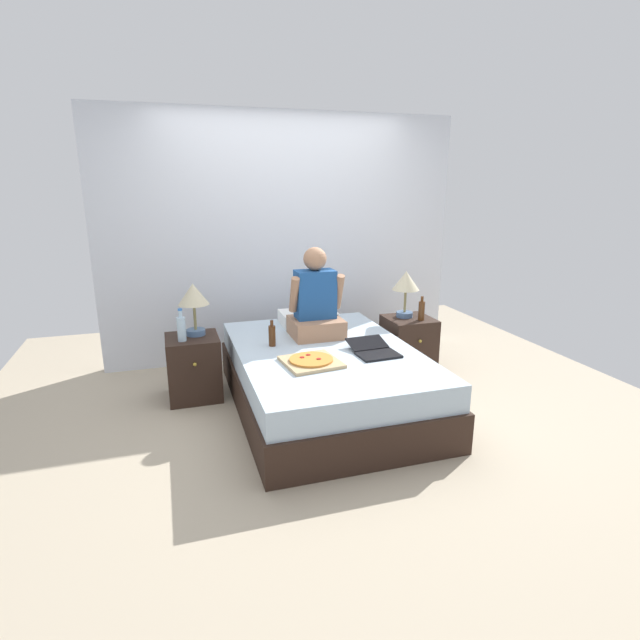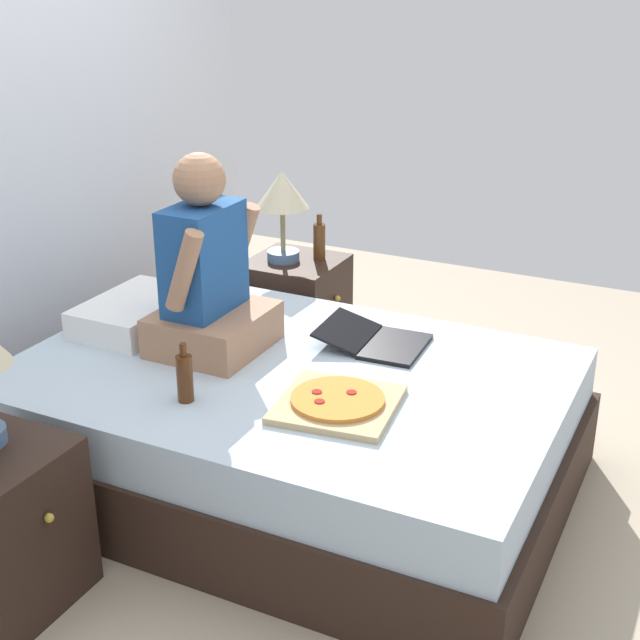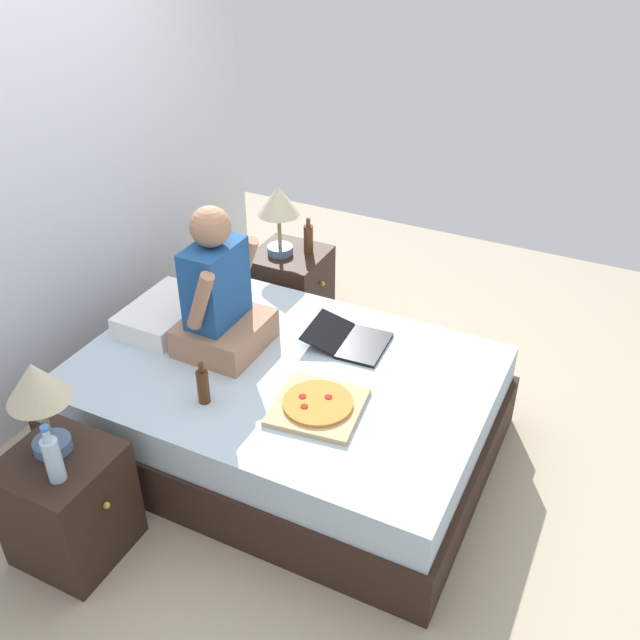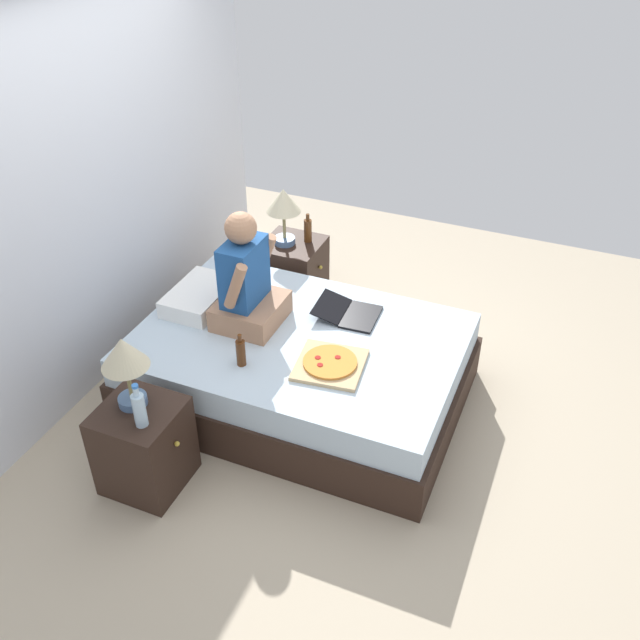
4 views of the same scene
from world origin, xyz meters
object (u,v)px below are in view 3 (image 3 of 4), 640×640
at_px(pizza_box, 318,405).
at_px(nightstand_right, 290,290).
at_px(lamp_on_left_nightstand, 37,389).
at_px(water_bottle, 53,458).
at_px(nightstand_left, 69,504).
at_px(bed, 285,407).
at_px(beer_bottle, 308,238).
at_px(person_seated, 219,298).
at_px(lamp_on_right_nightstand, 279,206).
at_px(beer_bottle_on_bed, 203,386).
at_px(laptop, 352,341).

bearing_deg(pizza_box, nightstand_right, 33.42).
xyz_separation_m(lamp_on_left_nightstand, water_bottle, (-0.12, -0.14, -0.22)).
relative_size(nightstand_left, pizza_box, 1.23).
bearing_deg(bed, nightstand_left, 153.28).
bearing_deg(pizza_box, beer_bottle, 28.71).
height_order(water_bottle, pizza_box, water_bottle).
bearing_deg(person_seated, water_bottle, 177.38).
xyz_separation_m(beer_bottle, person_seated, (-1.06, -0.04, 0.15)).
bearing_deg(nightstand_right, pizza_box, -146.58).
distance_m(nightstand_left, lamp_on_right_nightstand, 2.11).
bearing_deg(lamp_on_right_nightstand, bed, -150.37).
bearing_deg(beer_bottle_on_bed, nightstand_right, 12.42).
xyz_separation_m(bed, beer_bottle, (1.10, 0.42, 0.39)).
relative_size(water_bottle, person_seated, 0.35).
relative_size(nightstand_left, person_seated, 0.70).
distance_m(nightstand_left, pizza_box, 1.18).
xyz_separation_m(beer_bottle, beer_bottle_on_bed, (-1.49, -0.21, -0.05)).
relative_size(bed, laptop, 4.87).
xyz_separation_m(nightstand_right, lamp_on_right_nightstand, (-0.03, 0.05, 0.60)).
relative_size(nightstand_right, person_seated, 0.70).
relative_size(person_seated, laptop, 1.81).
relative_size(bed, beer_bottle_on_bed, 9.56).
distance_m(lamp_on_left_nightstand, beer_bottle_on_bed, 0.75).
height_order(person_seated, pizza_box, person_seated).
xyz_separation_m(water_bottle, lamp_on_right_nightstand, (2.10, 0.14, 0.22)).
distance_m(water_bottle, person_seated, 1.15).
bearing_deg(person_seated, bed, -94.93).
relative_size(bed, nightstand_right, 3.84).
height_order(laptop, pizza_box, laptop).
bearing_deg(lamp_on_left_nightstand, bed, -29.88).
distance_m(lamp_on_right_nightstand, laptop, 1.09).
distance_m(bed, person_seated, 0.66).
bearing_deg(lamp_on_left_nightstand, beer_bottle, -4.12).
relative_size(lamp_on_right_nightstand, beer_bottle, 1.96).
relative_size(nightstand_left, lamp_on_right_nightstand, 1.22).
bearing_deg(lamp_on_left_nightstand, lamp_on_right_nightstand, 0.00).
relative_size(nightstand_left, laptop, 1.27).
xyz_separation_m(pizza_box, beer_bottle_on_bed, (-0.19, 0.50, 0.07)).
distance_m(lamp_on_left_nightstand, pizza_box, 1.21).
bearing_deg(beer_bottle, lamp_on_left_nightstand, 175.88).
bearing_deg(nightstand_right, bed, -153.28).
height_order(lamp_on_right_nightstand, laptop, lamp_on_right_nightstand).
bearing_deg(nightstand_left, nightstand_right, 0.00).
xyz_separation_m(lamp_on_left_nightstand, pizza_box, (0.78, -0.86, -0.35)).
xyz_separation_m(water_bottle, beer_bottle, (2.20, -0.01, -0.02)).
xyz_separation_m(bed, beer_bottle_on_bed, (-0.40, 0.20, 0.35)).
relative_size(nightstand_left, beer_bottle_on_bed, 2.49).
bearing_deg(nightstand_right, laptop, -132.85).
distance_m(water_bottle, beer_bottle, 2.20).
height_order(person_seated, laptop, person_seated).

